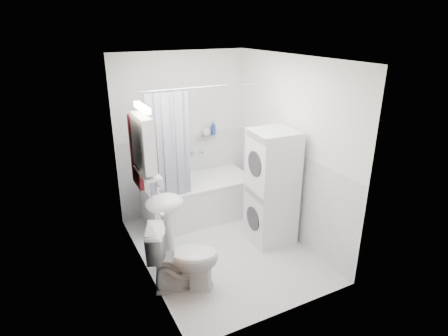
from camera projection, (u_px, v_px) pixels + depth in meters
name	position (u px, v px, depth m)	size (l,w,h in m)	color
floor	(223.00, 249.00, 4.88)	(2.60, 2.60, 0.00)	silver
room_walls	(223.00, 139.00, 4.34)	(2.60, 2.60, 2.60)	white
wainscot	(213.00, 198.00, 4.90)	(1.98, 2.58, 2.58)	white
door	(162.00, 215.00, 3.65)	(0.05, 2.00, 2.00)	brown
bathtub	(198.00, 197.00, 5.55)	(1.57, 0.74, 0.60)	white
tub_spout	(201.00, 151.00, 5.69)	(0.04, 0.04, 0.12)	silver
curtain_rod	(205.00, 87.00, 4.68)	(0.02, 0.02, 1.75)	silver
shower_curtain	(170.00, 150.00, 4.74)	(0.55, 0.02, 1.45)	#131B45
sink	(165.00, 215.00, 4.27)	(0.44, 0.37, 1.04)	white
medicine_cabinet	(143.00, 141.00, 4.01)	(0.13, 0.50, 0.71)	white
shelf	(147.00, 173.00, 4.15)	(0.18, 0.54, 0.03)	silver
shower_caddy	(204.00, 137.00, 5.62)	(0.22, 0.06, 0.02)	silver
towel	(136.00, 151.00, 4.26)	(0.07, 0.35, 0.85)	maroon
washer_dryer	(272.00, 187.00, 4.83)	(0.58, 0.57, 1.52)	white
toilet	(183.00, 258.00, 4.04)	(0.43, 0.77, 0.75)	white
soap_pump	(160.00, 185.00, 4.44)	(0.08, 0.17, 0.08)	gray
shelf_bottle	(151.00, 173.00, 4.00)	(0.07, 0.18, 0.07)	gray
shelf_cup	(144.00, 164.00, 4.22)	(0.10, 0.09, 0.10)	gray
shampoo_a	(206.00, 131.00, 5.61)	(0.13, 0.17, 0.13)	gray
shampoo_b	(213.00, 132.00, 5.67)	(0.08, 0.21, 0.08)	#243C92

